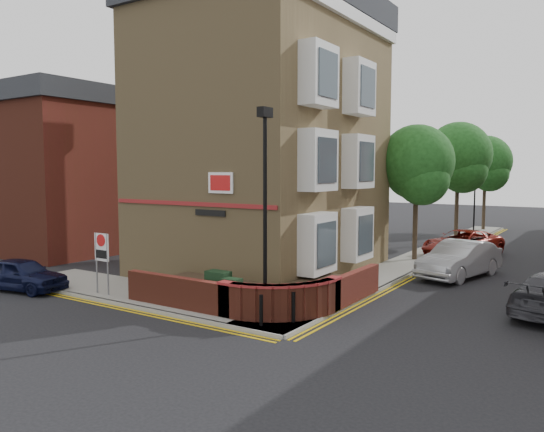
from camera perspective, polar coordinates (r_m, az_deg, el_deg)
The scene contains 23 objects.
ground at distance 16.45m, azimuth -7.85°, elevation -11.24°, with size 120.00×120.00×0.00m, color black.
pavement_corner at distance 19.83m, azimuth -12.69°, elevation -8.32°, with size 13.00×3.00×0.12m, color gray.
pavement_main at distance 29.47m, azimuth 16.28°, elevation -4.04°, with size 2.00×32.00×0.12m, color gray.
kerb_side at distance 18.85m, azimuth -16.00°, elevation -9.09°, with size 13.00×0.15×0.12m, color gray.
kerb_main_near at distance 29.20m, azimuth 18.16°, elevation -4.17°, with size 0.15×32.00×0.12m, color gray.
yellow_lines_side at distance 18.71m, azimuth -16.58°, elevation -9.39°, with size 13.00×0.28×0.01m, color gold.
yellow_lines_main at distance 29.15m, azimuth 18.63°, elevation -4.31°, with size 0.28×32.00×0.01m, color gold.
corner_building at distance 23.95m, azimuth -0.48°, elevation 8.92°, with size 8.95×10.40×13.60m.
garden_wall at distance 18.34m, azimuth -2.64°, elevation -9.49°, with size 6.80×6.00×1.20m, color maroon, non-canonical shape.
lamppost at distance 15.82m, azimuth -0.75°, elevation 0.49°, with size 0.25×0.50×6.30m.
utility_cabinet_large at distance 17.42m, azimuth -5.79°, elevation -7.85°, with size 0.80×0.45×1.20m, color #15311A.
utility_cabinet_small at distance 16.72m, azimuth -4.29°, elevation -8.56°, with size 0.55×0.40×1.10m, color #15311A.
bollard_near at distance 15.42m, azimuth -1.18°, elevation -10.10°, with size 0.11×0.11×0.90m, color black.
bollard_far at distance 15.76m, azimuth 2.32°, elevation -9.77°, with size 0.11×0.11×0.90m, color black.
zone_sign at distance 19.99m, azimuth -17.84°, elevation -3.71°, with size 0.72×0.07×2.20m.
side_building at distance 32.27m, azimuth -18.80°, elevation 4.67°, with size 6.40×10.40×9.00m.
tree_near at distance 27.26m, azimuth 15.31°, elevation 5.07°, with size 3.64×3.65×6.70m.
tree_mid at distance 34.96m, azimuth 19.40°, elevation 5.72°, with size 4.03×4.03×7.42m.
tree_far at distance 42.76m, azimuth 21.98°, elevation 5.08°, with size 3.81×3.81×7.00m.
traffic_light_assembly at distance 37.78m, azimuth 20.96°, elevation 1.93°, with size 0.20×0.16×4.20m.
navy_hatchback at distance 22.34m, azimuth -25.30°, elevation -5.70°, with size 1.48×3.67×1.25m, color black.
silver_car_near at distance 23.98m, azimuth 19.51°, elevation -4.43°, with size 1.65×4.72×1.55m, color #ADB0B5.
red_car_main at distance 29.93m, azimuth 19.80°, elevation -2.76°, with size 2.32×5.03×1.40m, color maroon.
Camera 1 is at (10.42, -11.88, 4.59)m, focal length 35.00 mm.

